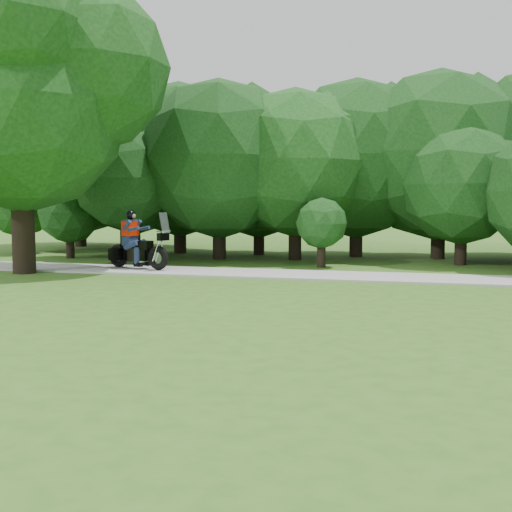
# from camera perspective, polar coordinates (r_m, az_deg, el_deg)

# --- Properties ---
(ground) EXTENTS (100.00, 100.00, 0.00)m
(ground) POSITION_cam_1_polar(r_m,az_deg,el_deg) (10.68, 7.76, -6.95)
(ground) COLOR #30611B
(ground) RESTS_ON ground
(walkway) EXTENTS (60.00, 2.20, 0.06)m
(walkway) POSITION_cam_1_polar(r_m,az_deg,el_deg) (18.55, 10.87, -1.86)
(walkway) COLOR #A2A29D
(walkway) RESTS_ON ground
(tree_line) EXTENTS (39.04, 12.71, 7.81)m
(tree_line) POSITION_cam_1_polar(r_m,az_deg,el_deg) (25.19, 14.14, 8.35)
(tree_line) COLOR black
(tree_line) RESTS_ON ground
(big_tree_west) EXTENTS (8.64, 6.56, 9.96)m
(big_tree_west) POSITION_cam_1_polar(r_m,az_deg,el_deg) (21.19, -19.87, 14.32)
(big_tree_west) COLOR black
(big_tree_west) RESTS_ON ground
(touring_motorcycle) EXTENTS (2.37, 1.21, 1.84)m
(touring_motorcycle) POSITION_cam_1_polar(r_m,az_deg,el_deg) (20.62, -10.77, 0.77)
(touring_motorcycle) COLOR black
(touring_motorcycle) RESTS_ON walkway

